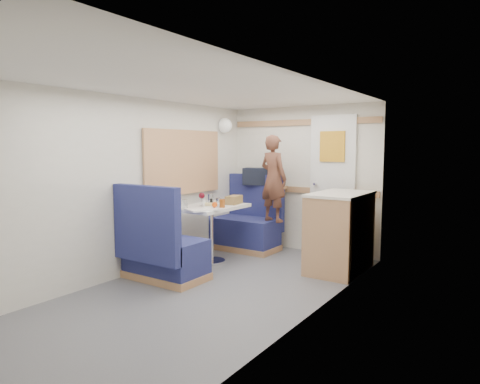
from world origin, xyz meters
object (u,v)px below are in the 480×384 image
Objects in this scene: dinette_table at (210,218)px; bread_loaf at (234,200)px; tumbler_left at (185,204)px; bench_far at (248,228)px; bench_near at (162,253)px; duffel_bag at (261,176)px; beer_glass at (222,203)px; galley_counter at (340,231)px; wine_glass at (202,196)px; tray at (202,209)px; tumbler_mid at (211,198)px; tumbler_right at (218,202)px; dome_light at (225,125)px; cheese_block at (209,204)px; person at (273,179)px; salt_grinder at (204,203)px; pepper_grinder at (211,202)px; orange_fruit at (215,205)px.

bread_loaf reaches higher than dinette_table.
tumbler_left is 0.71m from bread_loaf.
bench_far reaches higher than dinette_table.
bench_near is (-0.00, -0.86, -0.27)m from dinette_table.
duffel_bag is 1.22m from beer_glass.
galley_counter is 5.48× the size of wine_glass.
tray is 3.02× the size of tumbler_mid.
tray is 0.38m from tumbler_right.
tumbler_left is (-0.03, -0.28, -0.07)m from wine_glass.
tumbler_left is (-0.09, -0.38, 0.21)m from dinette_table.
dome_light is 2.05× the size of cheese_block.
cheese_block is at bearing -101.14° from bread_loaf.
dinette_table is at bearing -159.46° from galley_counter.
dinette_table is at bearing -52.65° from tumbler_mid.
person is 0.64m from bread_loaf.
duffel_bag is at bearing 87.73° from salt_grinder.
dome_light reaches higher than pepper_grinder.
dome_light reaches higher than wine_glass.
tray is 0.65m from bread_loaf.
galley_counter is at bearing -40.35° from duffel_bag.
person is (0.44, 0.80, 0.46)m from dinette_table.
bench_near is 1.23m from tumbler_mid.
pepper_grinder is at bearing 76.09° from tumbler_left.
bread_loaf is at bearing 61.56° from dinette_table.
duffel_bag is (0.06, 1.98, 0.72)m from bench_near.
person is 10.10× the size of tumbler_mid.
cheese_block is 1.12× the size of pepper_grinder.
duffel_bag is 4.84× the size of beer_glass.
cheese_block is (-1.39, -0.67, 0.29)m from galley_counter.
tumbler_right is (0.50, -0.84, -0.98)m from dome_light.
galley_counter reaches higher than cheese_block.
orange_fruit is (0.23, -1.07, 0.47)m from bench_far.
bench_far is at bearing 97.40° from tray.
bench_near is 12.02× the size of pepper_grinder.
wine_glass is (-0.06, -0.96, 0.54)m from bench_far.
orange_fruit reaches higher than cheese_block.
bench_near is 2.11m from duffel_bag.
cheese_block is 0.58× the size of wine_glass.
tumbler_left is (0.30, -1.23, -0.98)m from dome_light.
tumbler_mid is at bearing 117.87° from salt_grinder.
bench_far is 0.85m from person.
duffel_bag is at bearing 73.55° from tumbler_mid.
bench_far is 0.80m from tumbler_mid.
bench_near is 2.04m from galley_counter.
orange_fruit is 0.62× the size of tumbler_left.
galley_counter is 8.82× the size of beer_glass.
pepper_grinder is at bearing 118.24° from cheese_block.
person is at bearing 61.05° from dinette_table.
tumbler_right is at bearing 146.41° from beer_glass.
tumbler_right is at bearing 7.49° from dinette_table.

